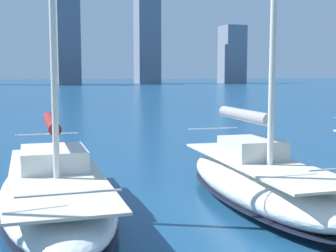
{
  "coord_description": "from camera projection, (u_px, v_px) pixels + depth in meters",
  "views": [
    {
      "loc": [
        3.8,
        4.92,
        3.61
      ],
      "look_at": [
        -0.33,
        -6.88,
        2.2
      ],
      "focal_mm": 50.0,
      "sensor_mm": 36.0,
      "label": 1
    }
  ],
  "objects": [
    {
      "name": "sailboat_maroon",
      "position": [
        55.0,
        189.0,
        12.21
      ],
      "size": [
        3.2,
        9.34,
        9.56
      ],
      "color": "silver",
      "rests_on": "ground"
    },
    {
      "name": "sailboat_grey",
      "position": [
        259.0,
        178.0,
        12.87
      ],
      "size": [
        2.87,
        7.99,
        12.96
      ],
      "color": "white",
      "rests_on": "ground"
    }
  ]
}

